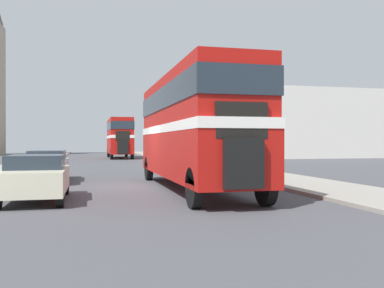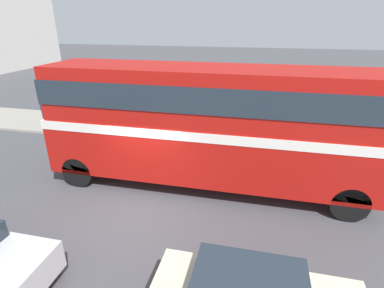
# 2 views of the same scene
# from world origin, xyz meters

# --- Properties ---
(ground_plane) EXTENTS (120.00, 120.00, 0.00)m
(ground_plane) POSITION_xyz_m (0.00, 0.00, 0.00)
(ground_plane) COLOR #47474C
(sidewalk_right) EXTENTS (3.50, 120.00, 0.12)m
(sidewalk_right) POSITION_xyz_m (6.75, 0.00, 0.06)
(sidewalk_right) COLOR gray
(sidewalk_right) RESTS_ON ground_plane
(double_decker_bus) EXTENTS (2.39, 11.17, 4.25)m
(double_decker_bus) POSITION_xyz_m (1.73, -1.82, 2.54)
(double_decker_bus) COLOR #B2140F
(double_decker_bus) RESTS_ON ground_plane
(pedestrian_walking) EXTENTS (0.33, 0.33, 1.63)m
(pedestrian_walking) POSITION_xyz_m (6.24, 8.28, 1.04)
(pedestrian_walking) COLOR #282833
(pedestrian_walking) RESTS_ON sidewalk_right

